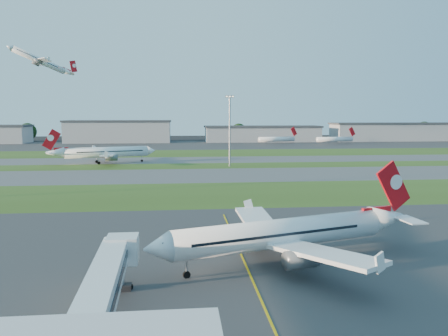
{
  "coord_description": "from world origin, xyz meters",
  "views": [
    {
      "loc": [
        -3.0,
        -50.35,
        18.77
      ],
      "look_at": [
        6.67,
        45.86,
        7.0
      ],
      "focal_mm": 35.0,
      "sensor_mm": 36.0,
      "label": 1
    }
  ],
  "objects": [
    {
      "name": "grass_strip_b",
      "position": [
        0.0,
        110.0,
        0.01
      ],
      "size": [
        300.0,
        18.0,
        0.01
      ],
      "primitive_type": "cube",
      "color": "#374E1A",
      "rests_on": "ground"
    },
    {
      "name": "taxiway_a",
      "position": [
        0.0,
        85.0,
        0.01
      ],
      "size": [
        300.0,
        32.0,
        0.01
      ],
      "primitive_type": "cube",
      "color": "#515154",
      "rests_on": "ground"
    },
    {
      "name": "hangar_west",
      "position": [
        -45.0,
        255.0,
        7.64
      ],
      "size": [
        71.4,
        23.0,
        15.2
      ],
      "color": "#97999E",
      "rests_on": "ground"
    },
    {
      "name": "airliner_departing",
      "position": [
        -79.7,
        204.54,
        48.67
      ],
      "size": [
        32.32,
        27.57,
        10.87
      ],
      "rotation": [
        0.0,
        0.0,
        0.44
      ],
      "color": "white"
    },
    {
      "name": "tree_west",
      "position": [
        -110.0,
        270.0,
        7.14
      ],
      "size": [
        12.1,
        12.1,
        13.2
      ],
      "color": "black",
      "rests_on": "ground"
    },
    {
      "name": "tree_mid_west",
      "position": [
        -20.0,
        266.0,
        5.84
      ],
      "size": [
        9.9,
        9.9,
        10.8
      ],
      "color": "black",
      "rests_on": "ground"
    },
    {
      "name": "grass_strip_a",
      "position": [
        0.0,
        52.0,
        0.01
      ],
      "size": [
        300.0,
        34.0,
        0.01
      ],
      "primitive_type": "cube",
      "color": "#374E1A",
      "rests_on": "ground"
    },
    {
      "name": "ground",
      "position": [
        0.0,
        0.0,
        0.0
      ],
      "size": [
        700.0,
        700.0,
        0.0
      ],
      "primitive_type": "plane",
      "color": "black",
      "rests_on": "ground"
    },
    {
      "name": "taxiway_b",
      "position": [
        0.0,
        132.0,
        0.01
      ],
      "size": [
        300.0,
        26.0,
        0.01
      ],
      "primitive_type": "cube",
      "color": "#515154",
      "rests_on": "ground"
    },
    {
      "name": "apron_near",
      "position": [
        0.0,
        0.0,
        0.01
      ],
      "size": [
        300.0,
        70.0,
        0.01
      ],
      "primitive_type": "cube",
      "color": "#333335",
      "rests_on": "ground"
    },
    {
      "name": "mini_jet_far",
      "position": [
        96.41,
        222.37,
        3.28
      ],
      "size": [
        28.21,
        9.16,
        9.48
      ],
      "rotation": [
        0.0,
        0.0,
        0.23
      ],
      "color": "white",
      "rests_on": "ground"
    },
    {
      "name": "airliner_parked",
      "position": [
        9.73,
        2.12,
        3.89
      ],
      "size": [
        34.51,
        29.06,
        11.09
      ],
      "rotation": [
        0.0,
        0.0,
        0.3
      ],
      "color": "white",
      "rests_on": "ground"
    },
    {
      "name": "tree_mid_east",
      "position": [
        40.0,
        269.0,
        6.81
      ],
      "size": [
        11.55,
        11.55,
        12.6
      ],
      "color": "black",
      "rests_on": "ground"
    },
    {
      "name": "jet_bridge",
      "position": [
        -9.81,
        -15.24,
        4.01
      ],
      "size": [
        4.2,
        26.9,
        6.2
      ],
      "color": "silver",
      "rests_on": "ground"
    },
    {
      "name": "apron_far",
      "position": [
        0.0,
        225.0,
        0.01
      ],
      "size": [
        400.0,
        80.0,
        0.01
      ],
      "primitive_type": "cube",
      "color": "#333335",
      "rests_on": "ground"
    },
    {
      "name": "mini_jet_near",
      "position": [
        59.45,
        227.4,
        3.28
      ],
      "size": [
        27.69,
        11.22,
        9.48
      ],
      "rotation": [
        0.0,
        0.0,
        0.32
      ],
      "color": "white",
      "rests_on": "ground"
    },
    {
      "name": "yellow_line",
      "position": [
        5.0,
        0.0,
        0.0
      ],
      "size": [
        0.25,
        60.0,
        0.02
      ],
      "primitive_type": "cube",
      "color": "gold",
      "rests_on": "ground"
    },
    {
      "name": "grass_strip_c",
      "position": [
        0.0,
        165.0,
        0.01
      ],
      "size": [
        300.0,
        40.0,
        0.01
      ],
      "primitive_type": "cube",
      "color": "#374E1A",
      "rests_on": "ground"
    },
    {
      "name": "hangar_far_east",
      "position": [
        155.0,
        255.0,
        6.64
      ],
      "size": [
        96.9,
        23.0,
        13.2
      ],
      "color": "#97999E",
      "rests_on": "ground"
    },
    {
      "name": "airliner_taxiing",
      "position": [
        -31.79,
        122.55,
        4.29
      ],
      "size": [
        37.76,
        31.87,
        12.21
      ],
      "rotation": [
        0.0,
        0.0,
        3.47
      ],
      "color": "white",
      "rests_on": "ground"
    },
    {
      "name": "light_mast_centre",
      "position": [
        15.0,
        108.0,
        14.81
      ],
      "size": [
        3.2,
        0.7,
        25.8
      ],
      "color": "gray",
      "rests_on": "ground"
    },
    {
      "name": "tree_far_east",
      "position": [
        185.0,
        271.0,
        7.46
      ],
      "size": [
        12.65,
        12.65,
        13.8
      ],
      "color": "black",
      "rests_on": "ground"
    },
    {
      "name": "tree_east",
      "position": [
        115.0,
        267.0,
        6.16
      ],
      "size": [
        10.45,
        10.45,
        11.4
      ],
      "color": "black",
      "rests_on": "ground"
    },
    {
      "name": "hangar_east",
      "position": [
        55.0,
        255.0,
        5.64
      ],
      "size": [
        81.6,
        23.0,
        11.2
      ],
      "color": "#97999E",
      "rests_on": "ground"
    }
  ]
}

